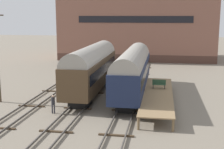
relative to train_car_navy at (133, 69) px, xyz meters
The scene contains 10 objects.
ground_plane 6.11m from the train_car_navy, 147.32° to the right, with size 200.00×200.00×0.00m, color slate.
track_left 9.91m from the train_car_navy, 162.21° to the right, with size 2.60×60.00×0.26m.
track_middle 6.04m from the train_car_navy, 147.32° to the right, with size 2.60×60.00×0.26m.
track_right 4.00m from the train_car_navy, 90.00° to the right, with size 2.60×60.00×0.26m.
train_car_navy is the anchor object (origin of this frame).
train_car_brown 4.54m from the train_car_navy, behind, with size 2.90×15.38×5.31m.
station_platform 4.55m from the train_car_navy, 48.05° to the right, with size 2.89×14.92×1.06m.
bench 3.27m from the train_car_navy, 17.25° to the right, with size 1.40×0.40×0.91m.
person_worker 10.03m from the train_car_navy, 129.57° to the right, with size 0.32×0.32×1.68m.
warehouse_building 31.37m from the train_car_navy, 93.84° to the left, with size 29.62×13.93×14.24m.
Camera 1 is at (7.67, -30.00, 8.55)m, focal length 50.00 mm.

